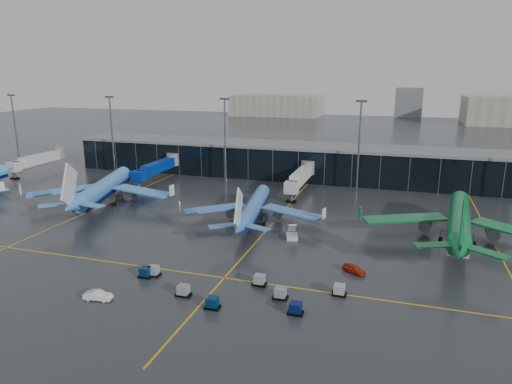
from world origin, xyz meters
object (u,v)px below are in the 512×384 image
(baggage_carts, at_px, (231,288))
(airliner_aer_lingus, at_px, (461,208))
(mobile_airstair, at_px, (292,235))
(service_van_white, at_px, (98,295))
(airliner_klm_near, at_px, (254,198))
(service_van_red, at_px, (354,269))
(airliner_arkefly, at_px, (103,178))

(baggage_carts, bearing_deg, airliner_aer_lingus, 44.83)
(baggage_carts, xyz_separation_m, mobile_airstair, (3.37, 26.01, 0.01))
(baggage_carts, height_order, service_van_white, baggage_carts)
(airliner_klm_near, height_order, airliner_aer_lingus, airliner_aer_lingus)
(airliner_klm_near, bearing_deg, mobile_airstair, -44.19)
(service_van_red, relative_size, service_van_white, 0.98)
(baggage_carts, xyz_separation_m, service_van_red, (17.08, 13.03, -0.05))
(airliner_aer_lingus, bearing_deg, airliner_klm_near, -172.27)
(service_van_red, bearing_deg, airliner_arkefly, 102.25)
(airliner_aer_lingus, height_order, mobile_airstair, airliner_aer_lingus)
(mobile_airstair, bearing_deg, service_van_white, -137.74)
(airliner_arkefly, xyz_separation_m, baggage_carts, (48.43, -36.67, -6.04))
(airliner_aer_lingus, relative_size, service_van_red, 10.59)
(service_van_red, distance_m, service_van_white, 40.92)
(mobile_airstair, height_order, service_van_white, mobile_airstair)
(airliner_klm_near, distance_m, mobile_airstair, 14.08)
(airliner_aer_lingus, bearing_deg, baggage_carts, -129.13)
(airliner_aer_lingus, relative_size, service_van_white, 10.33)
(airliner_aer_lingus, bearing_deg, airliner_arkefly, -175.10)
(service_van_white, bearing_deg, airliner_arkefly, 26.07)
(mobile_airstair, relative_size, service_van_white, 0.86)
(airliner_aer_lingus, relative_size, mobile_airstair, 12.02)
(baggage_carts, xyz_separation_m, service_van_white, (-18.02, -8.01, -0.05))
(airliner_aer_lingus, bearing_deg, service_van_white, -135.02)
(baggage_carts, relative_size, service_van_white, 7.81)
(airliner_arkefly, distance_m, service_van_white, 54.39)
(airliner_arkefly, height_order, service_van_red, airliner_arkefly)
(airliner_aer_lingus, distance_m, service_van_red, 29.13)
(airliner_arkefly, distance_m, mobile_airstair, 53.23)
(airliner_klm_near, bearing_deg, service_van_white, -112.62)
(airliner_klm_near, xyz_separation_m, service_van_red, (24.37, -20.72, -5.01))
(airliner_klm_near, distance_m, service_van_white, 43.41)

